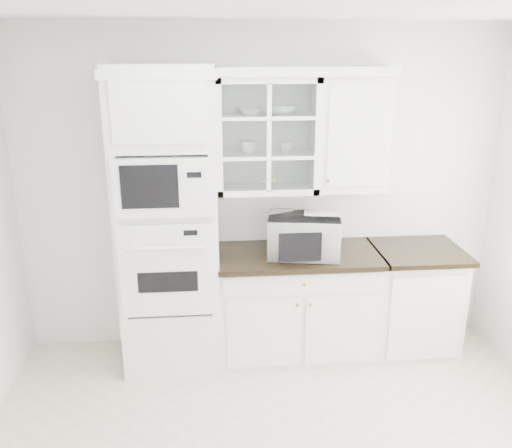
{
  "coord_description": "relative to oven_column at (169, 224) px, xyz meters",
  "views": [
    {
      "loc": [
        -0.41,
        -2.62,
        2.53
      ],
      "look_at": [
        -0.1,
        1.05,
        1.3
      ],
      "focal_mm": 38.0,
      "sensor_mm": 36.0,
      "label": 1
    }
  ],
  "objects": [
    {
      "name": "room_shell",
      "position": [
        0.75,
        -0.99,
        0.58
      ],
      "size": [
        4.0,
        3.5,
        2.7
      ],
      "color": "white",
      "rests_on": "ground"
    },
    {
      "name": "oven_column",
      "position": [
        0.0,
        0.0,
        0.0
      ],
      "size": [
        0.76,
        0.68,
        2.4
      ],
      "color": "white",
      "rests_on": "ground"
    },
    {
      "name": "base_cabinet_run",
      "position": [
        1.03,
        0.03,
        -0.74
      ],
      "size": [
        1.32,
        0.67,
        0.92
      ],
      "color": "white",
      "rests_on": "ground"
    },
    {
      "name": "extra_base_cabinet",
      "position": [
        2.03,
        0.03,
        -0.74
      ],
      "size": [
        0.72,
        0.67,
        0.92
      ],
      "color": "white",
      "rests_on": "ground"
    },
    {
      "name": "upper_cabinet_glass",
      "position": [
        0.78,
        0.17,
        0.65
      ],
      "size": [
        0.8,
        0.33,
        0.9
      ],
      "color": "white",
      "rests_on": "room_shell"
    },
    {
      "name": "upper_cabinet_solid",
      "position": [
        1.46,
        0.17,
        0.65
      ],
      "size": [
        0.55,
        0.33,
        0.9
      ],
      "primitive_type": "cube",
      "color": "white",
      "rests_on": "room_shell"
    },
    {
      "name": "crown_molding",
      "position": [
        0.68,
        0.14,
        1.14
      ],
      "size": [
        2.14,
        0.38,
        0.07
      ],
      "primitive_type": "cube",
      "color": "white",
      "rests_on": "room_shell"
    },
    {
      "name": "countertop_microwave",
      "position": [
        1.06,
        -0.02,
        -0.12
      ],
      "size": [
        0.63,
        0.55,
        0.33
      ],
      "primitive_type": "imported",
      "rotation": [
        0.0,
        0.0,
        2.97
      ],
      "color": "white",
      "rests_on": "base_cabinet_run"
    },
    {
      "name": "bowl_a",
      "position": [
        0.65,
        0.18,
        0.83
      ],
      "size": [
        0.23,
        0.23,
        0.05
      ],
      "primitive_type": "imported",
      "rotation": [
        0.0,
        0.0,
        0.21
      ],
      "color": "white",
      "rests_on": "upper_cabinet_glass"
    },
    {
      "name": "bowl_b",
      "position": [
        0.89,
        0.18,
        0.84
      ],
      "size": [
        0.27,
        0.27,
        0.07
      ],
      "primitive_type": "imported",
      "rotation": [
        0.0,
        0.0,
        0.3
      ],
      "color": "white",
      "rests_on": "upper_cabinet_glass"
    },
    {
      "name": "cup_a",
      "position": [
        0.64,
        0.16,
        0.56
      ],
      "size": [
        0.13,
        0.13,
        0.1
      ],
      "primitive_type": "imported",
      "rotation": [
        0.0,
        0.0,
        0.05
      ],
      "color": "white",
      "rests_on": "upper_cabinet_glass"
    },
    {
      "name": "cup_b",
      "position": [
        0.93,
        0.18,
        0.55
      ],
      "size": [
        0.11,
        0.11,
        0.08
      ],
      "primitive_type": "imported",
      "rotation": [
        0.0,
        0.0,
        -0.21
      ],
      "color": "white",
      "rests_on": "upper_cabinet_glass"
    }
  ]
}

